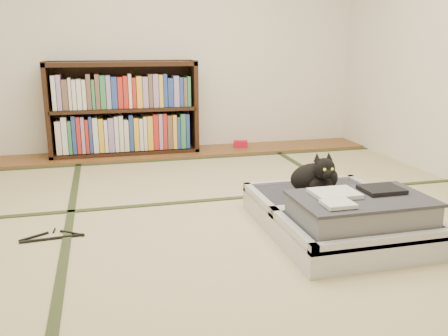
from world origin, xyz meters
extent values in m
plane|color=tan|center=(0.00, 0.00, 0.00)|extent=(4.50, 4.50, 0.00)
cube|color=brown|center=(0.00, 2.00, 0.01)|extent=(4.00, 0.50, 0.02)
cube|color=red|center=(0.67, 2.03, 0.06)|extent=(0.17, 0.13, 0.07)
plane|color=silver|center=(0.00, 2.25, 1.20)|extent=(4.00, 0.00, 4.00)
cube|color=#2D381E|center=(-1.00, 0.00, 0.00)|extent=(0.05, 4.50, 0.01)
cube|color=#2D381E|center=(1.00, 0.00, 0.00)|extent=(0.05, 4.50, 0.01)
cube|color=#2D381E|center=(0.00, 0.40, 0.00)|extent=(4.00, 0.05, 0.01)
cube|color=#2D381E|center=(0.00, 1.70, 0.00)|extent=(4.00, 0.05, 0.01)
cube|color=black|center=(-1.25, 2.07, 0.47)|extent=(0.04, 0.34, 0.94)
cube|color=black|center=(0.17, 2.07, 0.47)|extent=(0.04, 0.34, 0.94)
cube|color=black|center=(-0.54, 2.07, 0.03)|extent=(1.47, 0.34, 0.04)
cube|color=black|center=(-0.54, 2.07, 0.91)|extent=(1.47, 0.34, 0.04)
cube|color=black|center=(-0.54, 2.07, 0.47)|extent=(1.40, 0.34, 0.03)
cube|color=black|center=(-0.54, 2.23, 0.47)|extent=(1.47, 0.02, 0.94)
cube|color=gray|center=(-0.54, 2.05, 0.25)|extent=(1.32, 0.23, 0.40)
cube|color=gray|center=(-0.54, 2.05, 0.66)|extent=(1.32, 0.23, 0.36)
cube|color=silver|center=(0.56, -0.62, 0.07)|extent=(0.83, 0.55, 0.14)
cube|color=#2C2D34|center=(0.56, -0.62, 0.11)|extent=(0.74, 0.46, 0.11)
cube|color=silver|center=(0.56, -0.87, 0.15)|extent=(0.83, 0.04, 0.06)
cube|color=silver|center=(0.56, -0.36, 0.15)|extent=(0.83, 0.04, 0.06)
cube|color=silver|center=(0.17, -0.62, 0.15)|extent=(0.04, 0.55, 0.06)
cube|color=silver|center=(0.95, -0.62, 0.15)|extent=(0.04, 0.55, 0.06)
cube|color=silver|center=(0.56, -0.07, 0.07)|extent=(0.83, 0.55, 0.14)
cube|color=#2C2D34|center=(0.56, -0.07, 0.11)|extent=(0.74, 0.46, 0.11)
cube|color=silver|center=(0.56, -0.32, 0.15)|extent=(0.83, 0.04, 0.06)
cube|color=silver|center=(0.56, 0.19, 0.15)|extent=(0.83, 0.04, 0.06)
cube|color=silver|center=(0.17, -0.07, 0.15)|extent=(0.04, 0.55, 0.06)
cube|color=silver|center=(0.95, -0.07, 0.15)|extent=(0.04, 0.55, 0.06)
cylinder|color=black|center=(0.56, -0.34, 0.15)|extent=(0.74, 0.03, 0.03)
cube|color=gray|center=(0.56, -0.62, 0.21)|extent=(0.70, 0.43, 0.14)
cube|color=#333239|center=(0.56, -0.62, 0.29)|extent=(0.73, 0.45, 0.02)
cube|color=silver|center=(0.43, -0.56, 0.31)|extent=(0.24, 0.20, 0.02)
cube|color=black|center=(0.71, -0.56, 0.31)|extent=(0.22, 0.18, 0.02)
cube|color=silver|center=(0.36, -0.73, 0.31)|extent=(0.15, 0.13, 0.02)
cube|color=white|center=(0.32, -0.88, 0.08)|extent=(0.07, 0.01, 0.05)
cube|color=white|center=(0.45, -0.88, 0.06)|extent=(0.06, 0.01, 0.04)
cube|color=orange|center=(0.84, -0.88, 0.08)|extent=(0.06, 0.01, 0.04)
cube|color=#197F33|center=(0.76, -0.88, 0.10)|extent=(0.04, 0.01, 0.03)
ellipsoid|color=black|center=(0.54, -0.08, 0.26)|extent=(0.32, 0.21, 0.20)
ellipsoid|color=black|center=(0.54, -0.17, 0.23)|extent=(0.16, 0.11, 0.11)
ellipsoid|color=black|center=(0.54, -0.20, 0.36)|extent=(0.14, 0.13, 0.13)
sphere|color=black|center=(0.54, -0.26, 0.33)|extent=(0.06, 0.06, 0.06)
cone|color=black|center=(0.50, -0.18, 0.42)|extent=(0.05, 0.06, 0.06)
cone|color=black|center=(0.58, -0.18, 0.42)|extent=(0.05, 0.06, 0.06)
sphere|color=#A5BF33|center=(0.52, -0.26, 0.36)|extent=(0.02, 0.02, 0.02)
sphere|color=#A5BF33|center=(0.56, -0.26, 0.36)|extent=(0.02, 0.02, 0.02)
cylinder|color=black|center=(0.65, 0.02, 0.18)|extent=(0.19, 0.12, 0.04)
torus|color=white|center=(0.72, -0.08, 0.17)|extent=(0.11, 0.11, 0.02)
torus|color=white|center=(0.73, -0.08, 0.18)|extent=(0.10, 0.10, 0.01)
cube|color=black|center=(-1.08, -0.06, 0.01)|extent=(0.36, 0.05, 0.01)
cube|color=black|center=(-1.19, -0.01, 0.01)|extent=(0.16, 0.10, 0.01)
cube|color=black|center=(-0.97, -0.01, 0.01)|extent=(0.15, 0.12, 0.01)
cylinder|color=black|center=(-1.08, 0.06, 0.01)|extent=(0.01, 0.06, 0.01)
camera|label=1|loc=(-0.76, -2.77, 1.09)|focal=38.00mm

